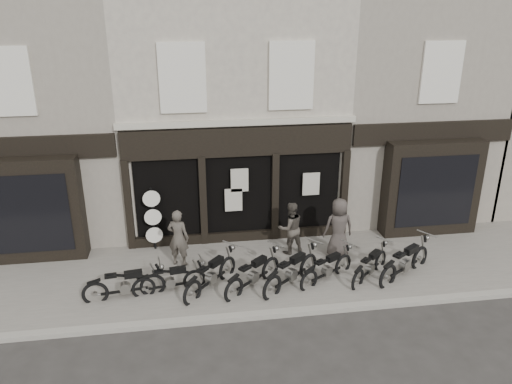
{
  "coord_description": "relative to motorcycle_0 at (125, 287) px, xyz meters",
  "views": [
    {
      "loc": [
        -1.65,
        -11.73,
        7.49
      ],
      "look_at": [
        0.34,
        1.6,
        2.29
      ],
      "focal_mm": 35.0,
      "sensor_mm": 36.0,
      "label": 1
    }
  ],
  "objects": [
    {
      "name": "motorcycle_0",
      "position": [
        0.0,
        0.0,
        0.0
      ],
      "size": [
        2.16,
        0.61,
        1.04
      ],
      "rotation": [
        0.0,
        0.0,
        0.13
      ],
      "color": "black",
      "rests_on": "ground"
    },
    {
      "name": "motorcycle_6",
      "position": [
        6.78,
        0.07,
        -0.03
      ],
      "size": [
        1.64,
        1.54,
        0.97
      ],
      "rotation": [
        0.0,
        0.0,
        0.75
      ],
      "color": "black",
      "rests_on": "ground"
    },
    {
      "name": "man_right",
      "position": [
        6.25,
        1.45,
        0.63
      ],
      "size": [
        0.91,
        0.6,
        1.85
      ],
      "primitive_type": "imported",
      "rotation": [
        0.0,
        0.0,
        3.16
      ],
      "color": "#403935",
      "rests_on": "pavement"
    },
    {
      "name": "man_centre",
      "position": [
        4.84,
        1.82,
        0.54
      ],
      "size": [
        0.92,
        0.78,
        1.67
      ],
      "primitive_type": "imported",
      "rotation": [
        0.0,
        0.0,
        3.35
      ],
      "color": "#464039",
      "rests_on": "pavement"
    },
    {
      "name": "pavement",
      "position": [
        3.39,
        0.87,
        -0.35
      ],
      "size": [
        30.0,
        4.2,
        0.12
      ],
      "primitive_type": "cube",
      "color": "slate",
      "rests_on": "ground_plane"
    },
    {
      "name": "central_building",
      "position": [
        3.39,
        5.93,
        3.67
      ],
      "size": [
        7.3,
        6.22,
        8.34
      ],
      "color": "beige",
      "rests_on": "ground"
    },
    {
      "name": "neighbour_left",
      "position": [
        -2.96,
        5.87,
        3.63
      ],
      "size": [
        5.6,
        6.73,
        8.34
      ],
      "color": "gray",
      "rests_on": "ground"
    },
    {
      "name": "motorcycle_3",
      "position": [
        3.43,
        0.03,
        0.01
      ],
      "size": [
        1.83,
        1.64,
        1.06
      ],
      "rotation": [
        0.0,
        0.0,
        0.71
      ],
      "color": "black",
      "rests_on": "ground"
    },
    {
      "name": "motorcycle_4",
      "position": [
        4.48,
        -0.03,
        0.03
      ],
      "size": [
        1.95,
        1.7,
        1.12
      ],
      "rotation": [
        0.0,
        0.0,
        0.69
      ],
      "color": "black",
      "rests_on": "ground"
    },
    {
      "name": "kerb",
      "position": [
        3.39,
        -1.28,
        -0.35
      ],
      "size": [
        30.0,
        0.25,
        0.13
      ],
      "primitive_type": "cube",
      "color": "gray",
      "rests_on": "ground_plane"
    },
    {
      "name": "advert_sign_post",
      "position": [
        0.67,
        2.66,
        0.65
      ],
      "size": [
        0.53,
        0.34,
        2.18
      ],
      "rotation": [
        0.0,
        0.0,
        0.11
      ],
      "color": "black",
      "rests_on": "ground"
    },
    {
      "name": "man_left",
      "position": [
        1.42,
        1.56,
        0.58
      ],
      "size": [
        0.74,
        0.61,
        1.75
      ],
      "primitive_type": "imported",
      "rotation": [
        0.0,
        0.0,
        2.79
      ],
      "color": "#4D463F",
      "rests_on": "pavement"
    },
    {
      "name": "ground_plane",
      "position": [
        3.39,
        -0.03,
        -0.41
      ],
      "size": [
        90.0,
        90.0,
        0.0
      ],
      "primitive_type": "plane",
      "color": "#2D2B28",
      "rests_on": "ground"
    },
    {
      "name": "motorcycle_1",
      "position": [
        1.17,
        0.13,
        -0.03
      ],
      "size": [
        2.01,
        0.61,
        0.96
      ],
      "rotation": [
        0.0,
        0.0,
        0.16
      ],
      "color": "black",
      "rests_on": "ground"
    },
    {
      "name": "motorcycle_7",
      "position": [
        7.79,
        -0.01,
        0.04
      ],
      "size": [
        2.09,
        1.54,
        1.13
      ],
      "rotation": [
        0.0,
        0.0,
        0.58
      ],
      "color": "black",
      "rests_on": "ground"
    },
    {
      "name": "motorcycle_2",
      "position": [
        2.27,
        0.13,
        0.01
      ],
      "size": [
        1.69,
        1.83,
        1.07
      ],
      "rotation": [
        0.0,
        0.0,
        0.84
      ],
      "color": "black",
      "rests_on": "ground"
    },
    {
      "name": "motorcycle_5",
      "position": [
        5.53,
        0.09,
        -0.02
      ],
      "size": [
        1.85,
        1.3,
        0.99
      ],
      "rotation": [
        0.0,
        0.0,
        0.55
      ],
      "color": "black",
      "rests_on": "ground"
    },
    {
      "name": "neighbour_right",
      "position": [
        9.74,
        5.87,
        3.63
      ],
      "size": [
        5.6,
        6.73,
        8.34
      ],
      "color": "gray",
      "rests_on": "ground"
    }
  ]
}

